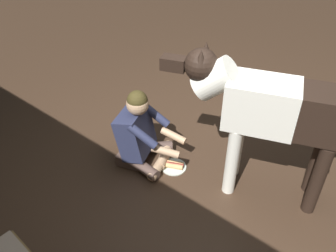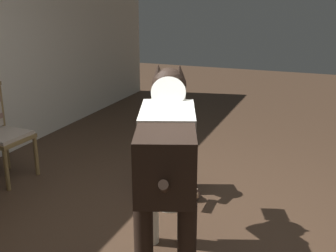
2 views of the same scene
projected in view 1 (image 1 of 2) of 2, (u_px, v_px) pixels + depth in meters
ground_plane at (215, 166)px, 3.49m from camera, size 15.99×15.99×0.00m
person_sitting_on_floor at (140, 134)px, 3.36m from camera, size 0.72×0.61×0.82m
large_dog at (268, 110)px, 2.76m from camera, size 1.63×0.74×1.33m
hot_dog_on_plate at (174, 165)px, 3.46m from camera, size 0.25×0.25×0.06m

